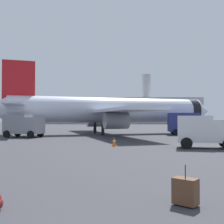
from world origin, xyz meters
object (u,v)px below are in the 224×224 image
safety_cone_outer (94,131)px  fuel_truck (189,123)px  safety_cone_mid (114,142)px  service_truck (23,125)px  safety_cone_far (94,130)px  rolling_suitcase (185,191)px  cargo_van (205,130)px  airplane_at_gate (110,110)px  safety_cone_near (96,129)px

safety_cone_outer → fuel_truck: bearing=-16.0°
safety_cone_mid → fuel_truck: bearing=57.0°
service_truck → safety_cone_mid: bearing=-43.8°
safety_cone_far → rolling_suitcase: (5.63, -39.67, -0.02)m
fuel_truck → rolling_suitcase: (-8.78, -32.78, -1.38)m
cargo_van → safety_cone_outer: 24.65m
airplane_at_gate → service_truck: size_ratio=6.73×
fuel_truck → service_truck: bearing=-166.1°
fuel_truck → cargo_van: size_ratio=1.30×
safety_cone_far → safety_cone_outer: (0.26, -2.83, -0.09)m
service_truck → fuel_truck: size_ratio=0.85×
fuel_truck → rolling_suitcase: fuel_truck is taller
fuel_truck → safety_cone_far: size_ratio=7.33×
fuel_truck → safety_cone_mid: size_ratio=7.92×
service_truck → cargo_van: size_ratio=1.10×
safety_cone_near → safety_cone_mid: 27.92m
airplane_at_gate → safety_cone_far: size_ratio=41.75×
service_truck → rolling_suitcase: 30.48m
fuel_truck → safety_cone_outer: size_ratio=9.39×
fuel_truck → safety_cone_far: fuel_truck is taller
rolling_suitcase → service_truck: bearing=116.4°
service_truck → rolling_suitcase: size_ratio=4.73×
airplane_at_gate → safety_cone_near: size_ratio=46.86×
cargo_van → rolling_suitcase: 15.58m
fuel_truck → safety_cone_near: 18.19m
fuel_truck → airplane_at_gate: bearing=170.7°
service_truck → safety_cone_mid: size_ratio=6.70×
service_truck → safety_cone_far: bearing=57.4°
fuel_truck → safety_cone_mid: (-10.79, -16.60, -1.39)m
airplane_at_gate → safety_cone_near: 10.18m
airplane_at_gate → safety_cone_outer: (-2.62, 2.17, -3.33)m
safety_cone_mid → safety_cone_far: safety_cone_far is taller
fuel_truck → safety_cone_far: (-14.40, 6.89, -1.36)m
airplane_at_gate → safety_cone_mid: 18.79m
service_truck → safety_cone_outer: (8.20, 9.57, -1.28)m
fuel_truck → safety_cone_far: bearing=154.4°
service_truck → safety_cone_mid: (11.55, -11.09, -1.22)m
safety_cone_near → safety_cone_far: bearing=-90.8°
airplane_at_gate → fuel_truck: size_ratio=5.69×
safety_cone_near → safety_cone_mid: size_ratio=0.96×
airplane_at_gate → cargo_van: bearing=-68.2°
safety_cone_mid → rolling_suitcase: bearing=-82.9°
cargo_van → safety_cone_near: (-10.83, 29.25, -1.08)m
safety_cone_near → safety_cone_outer: (0.20, -7.04, -0.05)m
cargo_van → airplane_at_gate: bearing=111.8°
safety_cone_near → fuel_truck: bearing=-37.7°
cargo_van → safety_cone_near: 31.21m
safety_cone_mid → safety_cone_near: bearing=97.3°
airplane_at_gate → safety_cone_far: bearing=119.9°
service_truck → safety_cone_outer: bearing=49.4°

